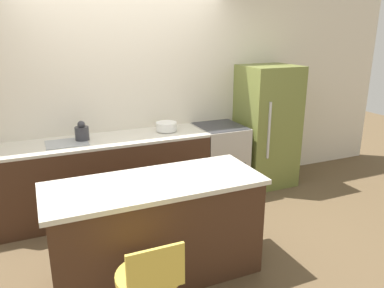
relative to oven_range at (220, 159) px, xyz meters
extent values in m
plane|color=brown|center=(-1.12, -0.33, -0.45)|extent=(14.00, 14.00, 0.00)
cube|color=silver|center=(-1.12, 0.35, 0.85)|extent=(8.00, 0.06, 2.60)
cube|color=#422819|center=(-1.47, 0.00, -0.02)|extent=(2.35, 0.63, 0.86)
cube|color=beige|center=(-1.47, 0.00, 0.43)|extent=(2.35, 0.63, 0.03)
cube|color=#9EA3A8|center=(-1.88, 0.00, 0.44)|extent=(0.44, 0.35, 0.01)
cube|color=#422819|center=(-1.33, -1.39, -0.02)|extent=(1.72, 0.67, 0.85)
cube|color=beige|center=(-1.33, -1.39, 0.42)|extent=(1.79, 0.71, 0.04)
cube|color=#B7B2A8|center=(0.00, 0.00, 0.00)|extent=(0.57, 0.63, 0.89)
cube|color=black|center=(0.00, -0.32, -0.14)|extent=(0.40, 0.01, 0.31)
cube|color=#333338|center=(0.00, 0.00, 0.44)|extent=(0.55, 0.60, 0.01)
cube|color=olive|center=(0.71, 0.00, 0.37)|extent=(0.71, 0.64, 1.63)
cube|color=silver|center=(0.51, -0.33, 0.41)|extent=(0.02, 0.02, 0.73)
cylinder|color=gold|center=(-1.60, -2.04, 0.06)|extent=(0.44, 0.44, 0.04)
cube|color=gold|center=(-1.60, -2.23, 0.22)|extent=(0.37, 0.02, 0.30)
cylinder|color=#333338|center=(-1.71, 0.05, 0.52)|extent=(0.15, 0.15, 0.15)
sphere|color=#333338|center=(-1.71, 0.05, 0.62)|extent=(0.08, 0.08, 0.08)
cylinder|color=white|center=(-0.71, 0.05, 0.50)|extent=(0.25, 0.25, 0.10)
camera|label=1|loc=(-2.18, -4.10, 1.63)|focal=35.00mm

